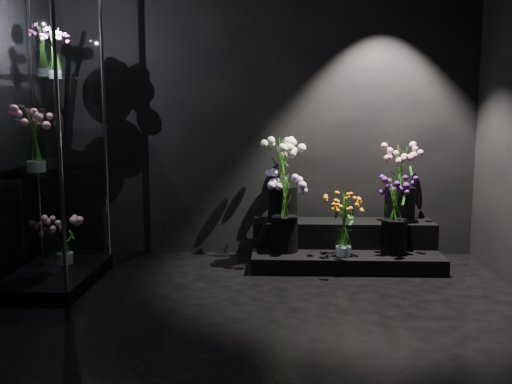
{
  "coord_description": "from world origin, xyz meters",
  "views": [
    {
      "loc": [
        0.14,
        -3.43,
        1.39
      ],
      "look_at": [
        -0.04,
        1.2,
        0.72
      ],
      "focal_mm": 40.0,
      "sensor_mm": 36.0,
      "label": 1
    }
  ],
  "objects": [
    {
      "name": "bouquet_cream_roses",
      "position": [
        0.19,
        1.74,
        0.81
      ],
      "size": [
        0.43,
        0.43,
        0.78
      ],
      "rotation": [
        0.0,
        0.0,
        -0.1
      ],
      "color": "black",
      "rests_on": "display_riser"
    },
    {
      "name": "bouquet_pink_roses",
      "position": [
        1.26,
        1.76,
        0.76
      ],
      "size": [
        0.36,
        0.36,
        0.71
      ],
      "rotation": [
        0.0,
        0.0,
        0.04
      ],
      "color": "black",
      "rests_on": "display_riser"
    },
    {
      "name": "bouquet_orange_bells",
      "position": [
        0.71,
        1.37,
        0.42
      ],
      "size": [
        0.27,
        0.27,
        0.57
      ],
      "rotation": [
        0.0,
        0.0,
        0.14
      ],
      "color": "white",
      "rests_on": "display_riser"
    },
    {
      "name": "bouquet_case_pink",
      "position": [
        -1.66,
        0.75,
        1.17
      ],
      "size": [
        0.35,
        0.35,
        0.47
      ],
      "rotation": [
        0.0,
        0.0,
        -0.16
      ],
      "color": "white",
      "rests_on": "display_case"
    },
    {
      "name": "bouquet_case_magenta",
      "position": [
        -1.61,
        1.07,
        1.83
      ],
      "size": [
        0.29,
        0.29,
        0.39
      ],
      "rotation": [
        0.0,
        0.0,
        -0.39
      ],
      "color": "white",
      "rests_on": "display_case"
    },
    {
      "name": "bouquet_purple",
      "position": [
        1.16,
        1.48,
        0.51
      ],
      "size": [
        0.32,
        0.32,
        0.67
      ],
      "rotation": [
        0.0,
        0.0,
        -0.08
      ],
      "color": "black",
      "rests_on": "display_riser"
    },
    {
      "name": "floor",
      "position": [
        0.0,
        0.0,
        0.0
      ],
      "size": [
        4.0,
        4.0,
        0.0
      ],
      "primitive_type": "plane",
      "color": "black",
      "rests_on": "ground"
    },
    {
      "name": "display_case",
      "position": [
        -1.65,
        0.93,
        1.19
      ],
      "size": [
        0.65,
        1.08,
        2.37
      ],
      "color": "black",
      "rests_on": "floor"
    },
    {
      "name": "wall_front",
      "position": [
        0.0,
        -2.0,
        1.4
      ],
      "size": [
        4.0,
        0.0,
        4.0
      ],
      "primitive_type": "plane",
      "rotation": [
        -1.57,
        0.0,
        0.0
      ],
      "color": "black",
      "rests_on": "floor"
    },
    {
      "name": "bouquet_case_base_pink",
      "position": [
        -1.64,
        1.15,
        0.33
      ],
      "size": [
        0.34,
        0.34,
        0.43
      ],
      "rotation": [
        0.0,
        0.0,
        -0.19
      ],
      "color": "white",
      "rests_on": "display_case"
    },
    {
      "name": "wall_back",
      "position": [
        0.0,
        2.0,
        1.4
      ],
      "size": [
        4.0,
        0.0,
        4.0
      ],
      "primitive_type": "plane",
      "rotation": [
        1.57,
        0.0,
        0.0
      ],
      "color": "black",
      "rests_on": "floor"
    },
    {
      "name": "bouquet_lilac",
      "position": [
        0.2,
        1.52,
        0.55
      ],
      "size": [
        0.41,
        0.41,
        0.71
      ],
      "rotation": [
        0.0,
        0.0,
        -0.1
      ],
      "color": "black",
      "rests_on": "display_riser"
    },
    {
      "name": "display_riser",
      "position": [
        0.75,
        1.67,
        0.15
      ],
      "size": [
        1.66,
        0.74,
        0.37
      ],
      "color": "black",
      "rests_on": "floor"
    }
  ]
}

